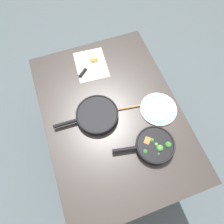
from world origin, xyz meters
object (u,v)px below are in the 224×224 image
(skillet_eggs, at_px, (97,115))
(wooden_spoon, at_px, (117,109))
(grater_knife, at_px, (86,69))
(cheese_block, at_px, (93,56))
(skillet_broccoli, at_px, (154,145))
(dinner_plate_stack, at_px, (159,109))

(skillet_eggs, distance_m, wooden_spoon, 0.15)
(skillet_eggs, relative_size, grater_knife, 2.17)
(wooden_spoon, distance_m, cheese_block, 0.50)
(skillet_broccoli, relative_size, wooden_spoon, 1.15)
(skillet_eggs, height_order, dinner_plate_stack, skillet_eggs)
(grater_knife, bearing_deg, skillet_broccoli, -112.35)
(wooden_spoon, relative_size, cheese_block, 4.34)
(wooden_spoon, xyz_separation_m, cheese_block, (0.50, 0.02, 0.01))
(skillet_broccoli, bearing_deg, cheese_block, -68.31)
(skillet_eggs, height_order, grater_knife, skillet_eggs)
(dinner_plate_stack, bearing_deg, skillet_broccoli, 148.55)
(skillet_broccoli, xyz_separation_m, cheese_block, (0.82, 0.15, -0.01))
(skillet_eggs, bearing_deg, wooden_spoon, -177.37)
(grater_knife, xyz_separation_m, dinner_plate_stack, (-0.50, -0.38, 0.00))
(cheese_block, xyz_separation_m, dinner_plate_stack, (-0.59, -0.30, -0.01))
(dinner_plate_stack, bearing_deg, cheese_block, 26.81)
(wooden_spoon, relative_size, grater_knife, 1.69)
(skillet_broccoli, height_order, wooden_spoon, skillet_broccoli)
(skillet_broccoli, distance_m, cheese_block, 0.84)
(wooden_spoon, bearing_deg, skillet_eggs, 8.35)
(grater_knife, relative_size, cheese_block, 2.57)
(cheese_block, bearing_deg, skillet_eggs, 165.71)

